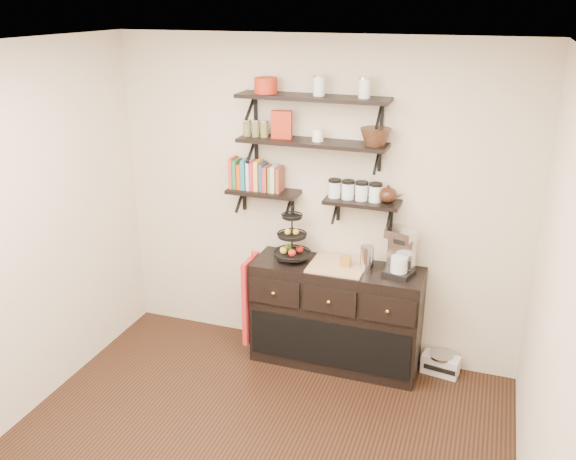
{
  "coord_description": "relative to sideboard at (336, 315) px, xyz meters",
  "views": [
    {
      "loc": [
        1.36,
        -2.9,
        2.94
      ],
      "look_at": [
        -0.04,
        1.15,
        1.31
      ],
      "focal_mm": 38.0,
      "sensor_mm": 36.0,
      "label": 1
    }
  ],
  "objects": [
    {
      "name": "fruit_stand",
      "position": [
        -0.39,
        0.0,
        0.6
      ],
      "size": [
        0.31,
        0.31,
        0.46
      ],
      "rotation": [
        0.0,
        0.0,
        0.19
      ],
      "color": "black",
      "rests_on": "sideboard"
    },
    {
      "name": "back_wall",
      "position": [
        -0.26,
        0.24,
        0.9
      ],
      "size": [
        3.5,
        0.02,
        2.7
      ],
      "primitive_type": "cube",
      "color": "beige",
      "rests_on": "ground"
    },
    {
      "name": "thermal_carafe",
      "position": [
        0.24,
        -0.02,
        0.56
      ],
      "size": [
        0.11,
        0.11,
        0.22
      ],
      "primitive_type": "cylinder",
      "color": "silver",
      "rests_on": "sideboard"
    },
    {
      "name": "ramekins",
      "position": [
        -0.22,
        0.1,
        1.5
      ],
      "size": [
        0.09,
        0.09,
        0.1
      ],
      "primitive_type": "cylinder",
      "color": "white",
      "rests_on": "shelf_mid"
    },
    {
      "name": "shelf_low_left",
      "position": [
        -0.68,
        0.12,
        0.98
      ],
      "size": [
        0.6,
        0.25,
        0.23
      ],
      "color": "black",
      "rests_on": "back_wall"
    },
    {
      "name": "candle",
      "position": [
        0.06,
        0.0,
        0.5
      ],
      "size": [
        0.08,
        0.08,
        0.08
      ],
      "primitive_type": "cube",
      "color": "olive",
      "rests_on": "sideboard"
    },
    {
      "name": "walnut_bowl",
      "position": [
        0.24,
        0.1,
        1.51
      ],
      "size": [
        0.24,
        0.24,
        0.13
      ],
      "primitive_type": null,
      "color": "black",
      "rests_on": "shelf_mid"
    },
    {
      "name": "red_pot",
      "position": [
        -0.65,
        0.1,
        1.86
      ],
      "size": [
        0.18,
        0.18,
        0.12
      ],
      "primitive_type": "cylinder",
      "color": "#A92713",
      "rests_on": "shelf_top"
    },
    {
      "name": "glass_canisters",
      "position": [
        0.09,
        0.12,
        1.06
      ],
      "size": [
        0.43,
        0.1,
        0.13
      ],
      "color": "silver",
      "rests_on": "shelf_low_right"
    },
    {
      "name": "shelf_top",
      "position": [
        -0.26,
        0.1,
        1.78
      ],
      "size": [
        1.2,
        0.27,
        0.23
      ],
      "color": "black",
      "rests_on": "back_wall"
    },
    {
      "name": "coffee_maker",
      "position": [
        0.5,
        0.03,
        0.63
      ],
      "size": [
        0.26,
        0.25,
        0.39
      ],
      "rotation": [
        0.0,
        0.0,
        -0.28
      ],
      "color": "black",
      "rests_on": "sideboard"
    },
    {
      "name": "sideboard",
      "position": [
        0.0,
        0.0,
        0.0
      ],
      "size": [
        1.4,
        0.5,
        0.92
      ],
      "color": "black",
      "rests_on": "floor"
    },
    {
      "name": "shelf_mid",
      "position": [
        -0.26,
        0.1,
        1.43
      ],
      "size": [
        1.2,
        0.27,
        0.23
      ],
      "color": "black",
      "rests_on": "back_wall"
    },
    {
      "name": "cookbooks",
      "position": [
        -0.74,
        0.12,
        1.11
      ],
      "size": [
        0.43,
        0.15,
        0.26
      ],
      "color": "#B94328",
      "rests_on": "shelf_low_left"
    },
    {
      "name": "teapot",
      "position": [
        0.36,
        0.12,
        1.07
      ],
      "size": [
        0.21,
        0.17,
        0.15
      ],
      "primitive_type": null,
      "rotation": [
        0.0,
        0.0,
        0.14
      ],
      "color": "black",
      "rests_on": "shelf_low_right"
    },
    {
      "name": "recipe_box",
      "position": [
        -0.52,
        0.1,
        1.56
      ],
      "size": [
        0.17,
        0.08,
        0.22
      ],
      "primitive_type": "cube",
      "rotation": [
        0.0,
        0.0,
        0.15
      ],
      "color": "#A92713",
      "rests_on": "shelf_mid"
    },
    {
      "name": "radio",
      "position": [
        0.88,
        0.12,
        -0.36
      ],
      "size": [
        0.32,
        0.23,
        0.18
      ],
      "rotation": [
        0.0,
        0.0,
        -0.16
      ],
      "color": "silver",
      "rests_on": "floor"
    },
    {
      "name": "right_wall",
      "position": [
        1.49,
        -1.51,
        0.9
      ],
      "size": [
        0.02,
        3.5,
        2.7
      ],
      "primitive_type": "cube",
      "color": "beige",
      "rests_on": "ground"
    },
    {
      "name": "ceiling",
      "position": [
        -0.26,
        -1.51,
        2.25
      ],
      "size": [
        3.5,
        3.5,
        0.02
      ],
      "primitive_type": "cube",
      "color": "white",
      "rests_on": "back_wall"
    },
    {
      "name": "apron",
      "position": [
        -0.73,
        -0.1,
        0.08
      ],
      "size": [
        0.04,
        0.32,
        0.75
      ],
      "primitive_type": "cube",
      "color": "#B5132E",
      "rests_on": "sideboard"
    },
    {
      "name": "shelf_low_right",
      "position": [
        0.16,
        0.12,
        0.98
      ],
      "size": [
        0.6,
        0.25,
        0.23
      ],
      "color": "black",
      "rests_on": "back_wall"
    }
  ]
}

